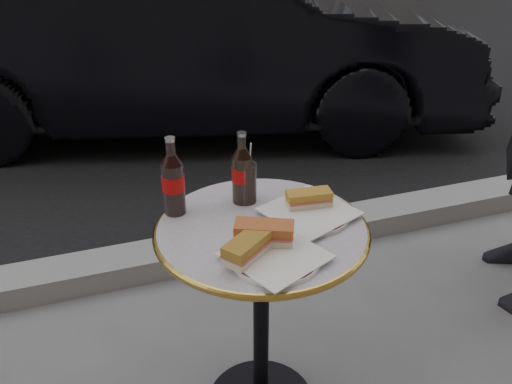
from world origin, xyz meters
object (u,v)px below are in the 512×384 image
object	(u,v)px
cola_glass	(247,183)
parked_car	(184,35)
cola_bottle_right	(242,168)
plate_left	(275,258)
bistro_table	(261,324)
cola_bottle_left	(173,176)
plate_right	(309,214)

from	to	relation	value
cola_glass	parked_car	distance (m)	2.50
cola_glass	parked_car	world-z (taller)	parked_car
cola_bottle_right	plate_left	bearing A→B (deg)	-92.26
bistro_table	cola_bottle_left	distance (m)	0.56
plate_right	cola_bottle_right	size ratio (longest dim) A/B	1.05
bistro_table	plate_right	world-z (taller)	plate_right
plate_left	cola_bottle_left	size ratio (longest dim) A/B	0.97
cola_bottle_right	plate_right	bearing A→B (deg)	-42.25
plate_right	cola_glass	size ratio (longest dim) A/B	1.87
plate_right	parked_car	bearing A→B (deg)	85.65
cola_bottle_right	parked_car	world-z (taller)	parked_car
bistro_table	plate_left	bearing A→B (deg)	-96.91
plate_right	cola_bottle_right	bearing A→B (deg)	137.75
cola_bottle_left	cola_bottle_right	bearing A→B (deg)	-0.62
bistro_table	cola_glass	xyz separation A→B (m)	(0.01, 0.15, 0.43)
cola_bottle_right	cola_glass	distance (m)	0.05
bistro_table	plate_right	bearing A→B (deg)	4.63
bistro_table	plate_left	size ratio (longest dim) A/B	3.10
cola_glass	cola_bottle_right	bearing A→B (deg)	161.48
cola_bottle_right	parked_car	size ratio (longest dim) A/B	0.06
plate_right	bistro_table	bearing A→B (deg)	-175.37
plate_left	parked_car	size ratio (longest dim) A/B	0.06
cola_glass	bistro_table	bearing A→B (deg)	-91.98
plate_left	cola_bottle_right	distance (m)	0.34
cola_bottle_right	cola_glass	size ratio (longest dim) A/B	1.78
plate_left	parked_car	world-z (taller)	parked_car
plate_left	cola_bottle_left	distance (m)	0.40
cola_bottle_right	parked_car	xyz separation A→B (m)	(0.36, 2.47, -0.19)
plate_left	cola_glass	bearing A→B (deg)	85.46
cola_bottle_left	plate_right	bearing A→B (deg)	-21.81
plate_right	cola_bottle_right	world-z (taller)	cola_bottle_right
cola_glass	parked_car	size ratio (longest dim) A/B	0.03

